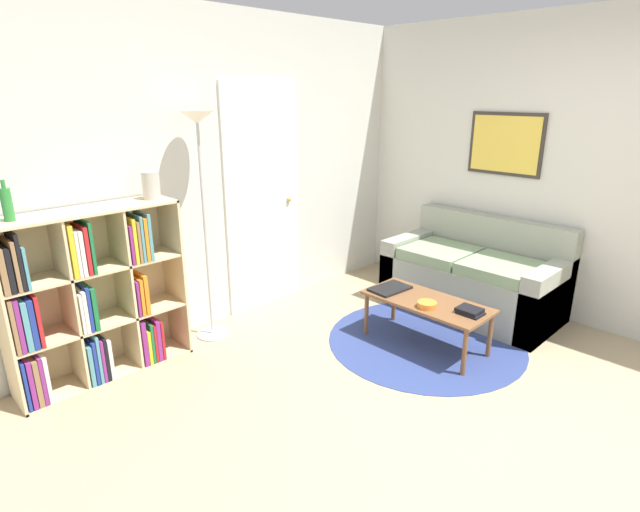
{
  "coord_description": "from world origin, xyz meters",
  "views": [
    {
      "loc": [
        -2.45,
        -0.93,
        1.95
      ],
      "look_at": [
        -0.1,
        1.44,
        0.85
      ],
      "focal_mm": 28.0,
      "sensor_mm": 36.0,
      "label": 1
    }
  ],
  "objects_px": {
    "coffee_table": "(427,305)",
    "bottle_middle": "(7,204)",
    "floor_lamp": "(200,157)",
    "bookshelf": "(88,301)",
    "couch": "(475,278)",
    "vase_on_shelf": "(151,185)",
    "laptop": "(390,288)",
    "bowl": "(427,305)"
  },
  "relations": [
    {
      "from": "bookshelf",
      "to": "laptop",
      "type": "xyz_separation_m",
      "value": [
        2.03,
        -1.04,
        -0.19
      ]
    },
    {
      "from": "bookshelf",
      "to": "vase_on_shelf",
      "type": "distance_m",
      "value": 0.91
    },
    {
      "from": "bowl",
      "to": "bottle_middle",
      "type": "height_order",
      "value": "bottle_middle"
    },
    {
      "from": "bowl",
      "to": "vase_on_shelf",
      "type": "relative_size",
      "value": 0.74
    },
    {
      "from": "bookshelf",
      "to": "couch",
      "type": "bearing_deg",
      "value": -23.3
    },
    {
      "from": "floor_lamp",
      "to": "couch",
      "type": "height_order",
      "value": "floor_lamp"
    },
    {
      "from": "floor_lamp",
      "to": "vase_on_shelf",
      "type": "height_order",
      "value": "floor_lamp"
    },
    {
      "from": "bottle_middle",
      "to": "vase_on_shelf",
      "type": "bearing_deg",
      "value": 0.0
    },
    {
      "from": "floor_lamp",
      "to": "bottle_middle",
      "type": "bearing_deg",
      "value": 178.49
    },
    {
      "from": "bookshelf",
      "to": "couch",
      "type": "xyz_separation_m",
      "value": [
        3.0,
        -1.29,
        -0.29
      ]
    },
    {
      "from": "couch",
      "to": "coffee_table",
      "type": "relative_size",
      "value": 1.54
    },
    {
      "from": "bookshelf",
      "to": "floor_lamp",
      "type": "height_order",
      "value": "floor_lamp"
    },
    {
      "from": "couch",
      "to": "bottle_middle",
      "type": "xyz_separation_m",
      "value": [
        -3.37,
        1.29,
        1.02
      ]
    },
    {
      "from": "coffee_table",
      "to": "laptop",
      "type": "distance_m",
      "value": 0.35
    },
    {
      "from": "couch",
      "to": "coffee_table",
      "type": "height_order",
      "value": "couch"
    },
    {
      "from": "vase_on_shelf",
      "to": "couch",
      "type": "bearing_deg",
      "value": -27.7
    },
    {
      "from": "bowl",
      "to": "bottle_middle",
      "type": "distance_m",
      "value": 2.88
    },
    {
      "from": "coffee_table",
      "to": "bowl",
      "type": "bearing_deg",
      "value": -147.04
    },
    {
      "from": "bookshelf",
      "to": "couch",
      "type": "relative_size",
      "value": 0.79
    },
    {
      "from": "bowl",
      "to": "couch",
      "type": "bearing_deg",
      "value": 9.1
    },
    {
      "from": "laptop",
      "to": "bottle_middle",
      "type": "xyz_separation_m",
      "value": [
        -2.39,
        1.04,
        0.92
      ]
    },
    {
      "from": "floor_lamp",
      "to": "couch",
      "type": "distance_m",
      "value": 2.69
    },
    {
      "from": "couch",
      "to": "vase_on_shelf",
      "type": "relative_size",
      "value": 7.74
    },
    {
      "from": "laptop",
      "to": "bowl",
      "type": "height_order",
      "value": "bowl"
    },
    {
      "from": "coffee_table",
      "to": "vase_on_shelf",
      "type": "bearing_deg",
      "value": 137.52
    },
    {
      "from": "coffee_table",
      "to": "vase_on_shelf",
      "type": "relative_size",
      "value": 5.01
    },
    {
      "from": "laptop",
      "to": "bowl",
      "type": "distance_m",
      "value": 0.43
    },
    {
      "from": "bowl",
      "to": "vase_on_shelf",
      "type": "xyz_separation_m",
      "value": [
        -1.4,
        1.46,
        0.9
      ]
    },
    {
      "from": "bottle_middle",
      "to": "bowl",
      "type": "bearing_deg",
      "value": -32.35
    },
    {
      "from": "coffee_table",
      "to": "floor_lamp",
      "type": "bearing_deg",
      "value": 129.66
    },
    {
      "from": "bookshelf",
      "to": "coffee_table",
      "type": "distance_m",
      "value": 2.49
    },
    {
      "from": "laptop",
      "to": "coffee_table",
      "type": "bearing_deg",
      "value": -85.26
    },
    {
      "from": "laptop",
      "to": "vase_on_shelf",
      "type": "bearing_deg",
      "value": 144.95
    },
    {
      "from": "floor_lamp",
      "to": "coffee_table",
      "type": "xyz_separation_m",
      "value": [
        1.12,
        -1.35,
        -1.14
      ]
    },
    {
      "from": "couch",
      "to": "bowl",
      "type": "xyz_separation_m",
      "value": [
        -1.06,
        -0.17,
        0.11
      ]
    },
    {
      "from": "floor_lamp",
      "to": "vase_on_shelf",
      "type": "xyz_separation_m",
      "value": [
        -0.39,
        0.03,
        -0.17
      ]
    },
    {
      "from": "coffee_table",
      "to": "bottle_middle",
      "type": "height_order",
      "value": "bottle_middle"
    },
    {
      "from": "bookshelf",
      "to": "laptop",
      "type": "height_order",
      "value": "bookshelf"
    },
    {
      "from": "bookshelf",
      "to": "bottle_middle",
      "type": "xyz_separation_m",
      "value": [
        -0.37,
        -0.0,
        0.73
      ]
    },
    {
      "from": "laptop",
      "to": "bottle_middle",
      "type": "distance_m",
      "value": 2.77
    },
    {
      "from": "floor_lamp",
      "to": "couch",
      "type": "bearing_deg",
      "value": -31.31
    },
    {
      "from": "bookshelf",
      "to": "laptop",
      "type": "relative_size",
      "value": 3.5
    }
  ]
}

